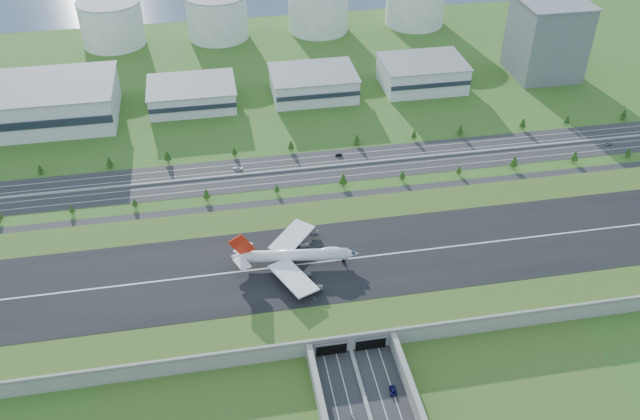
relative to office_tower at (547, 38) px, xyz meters
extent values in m
plane|color=#3B581B|center=(-200.00, -195.00, -27.50)|extent=(1200.00, 1200.00, 0.00)
cube|color=gray|center=(-200.00, -195.00, -23.50)|extent=(520.00, 100.00, 8.00)
cube|color=#466021|center=(-200.00, -195.00, -19.42)|extent=(520.00, 100.00, 0.16)
cube|color=black|center=(-200.00, -195.00, -19.28)|extent=(520.00, 58.00, 0.12)
cube|color=silver|center=(-200.00, -195.00, -19.20)|extent=(520.00, 0.90, 0.02)
cube|color=gray|center=(-200.00, -244.40, -18.90)|extent=(520.00, 1.20, 1.20)
cube|color=black|center=(-208.50, -245.20, -24.30)|extent=(13.00, 1.20, 6.00)
cube|color=black|center=(-191.50, -245.20, -24.30)|extent=(13.00, 1.20, 6.00)
cube|color=#28282B|center=(-200.00, -100.00, -27.44)|extent=(560.00, 36.00, 0.12)
cylinder|color=#3D2819|center=(-365.86, -122.00, -26.16)|extent=(0.50, 0.50, 2.68)
cylinder|color=#3D2819|center=(-328.27, -122.00, -26.50)|extent=(0.50, 0.50, 2.00)
cone|color=black|center=(-328.27, -122.00, -23.95)|extent=(3.11, 3.11, 4.00)
cylinder|color=#3D2819|center=(-294.87, -122.00, -26.46)|extent=(0.50, 0.50, 2.08)
cone|color=black|center=(-294.87, -122.00, -23.80)|extent=(3.24, 3.24, 4.17)
cylinder|color=#3D2819|center=(-255.66, -122.00, -26.22)|extent=(0.50, 0.50, 2.56)
cone|color=black|center=(-255.66, -122.00, -22.95)|extent=(3.98, 3.98, 5.12)
cylinder|color=#3D2819|center=(-216.15, -122.00, -26.50)|extent=(0.50, 0.50, 1.99)
cone|color=black|center=(-216.15, -122.00, -23.96)|extent=(3.10, 3.10, 3.99)
cylinder|color=#3D2819|center=(-177.73, -122.00, -26.01)|extent=(0.50, 0.50, 2.98)
cone|color=black|center=(-177.73, -122.00, -22.20)|extent=(4.64, 4.64, 5.96)
cylinder|color=#3D2819|center=(-142.49, -122.00, -26.36)|extent=(0.50, 0.50, 2.28)
cone|color=black|center=(-142.49, -122.00, -23.44)|extent=(3.55, 3.55, 4.56)
cylinder|color=#3D2819|center=(-107.90, -122.00, -26.49)|extent=(0.50, 0.50, 2.02)
cone|color=black|center=(-107.90, -122.00, -23.91)|extent=(3.14, 3.14, 4.04)
cylinder|color=#3D2819|center=(-73.70, -122.00, -25.97)|extent=(0.50, 0.50, 3.06)
cone|color=black|center=(-73.70, -122.00, -22.07)|extent=(4.75, 4.75, 6.11)
cylinder|color=#3D2819|center=(-34.90, -122.00, -26.04)|extent=(0.50, 0.50, 2.93)
cone|color=black|center=(-34.90, -122.00, -22.29)|extent=(4.56, 4.56, 5.86)
cylinder|color=#3D2819|center=(0.81, -122.00, -26.41)|extent=(0.50, 0.50, 2.18)
cone|color=black|center=(0.81, -122.00, -23.62)|extent=(3.39, 3.39, 4.36)
cylinder|color=#3D2819|center=(-351.07, -78.00, -26.37)|extent=(0.50, 0.50, 2.25)
cone|color=black|center=(-351.07, -78.00, -23.49)|extent=(3.51, 3.51, 4.51)
cylinder|color=#3D2819|center=(-311.28, -78.00, -26.21)|extent=(0.50, 0.50, 2.59)
cone|color=black|center=(-311.28, -78.00, -22.90)|extent=(4.03, 4.03, 5.18)
cylinder|color=#3D2819|center=(-277.07, -78.00, -26.11)|extent=(0.50, 0.50, 2.79)
cone|color=black|center=(-277.07, -78.00, -22.54)|extent=(4.34, 4.34, 5.58)
cylinder|color=#3D2819|center=(-236.65, -78.00, -26.44)|extent=(0.50, 0.50, 2.12)
cone|color=black|center=(-236.65, -78.00, -23.74)|extent=(3.29, 3.29, 4.23)
cylinder|color=#3D2819|center=(-201.61, -78.00, -26.26)|extent=(0.50, 0.50, 2.48)
cone|color=black|center=(-201.61, -78.00, -23.10)|extent=(3.85, 3.85, 4.95)
cylinder|color=#3D2819|center=(-159.72, -78.00, -26.24)|extent=(0.50, 0.50, 2.53)
cone|color=black|center=(-159.72, -78.00, -23.00)|extent=(3.94, 3.94, 5.06)
cylinder|color=#3D2819|center=(-122.35, -78.00, -26.34)|extent=(0.50, 0.50, 2.32)
cone|color=black|center=(-122.35, -78.00, -23.38)|extent=(3.60, 3.60, 4.63)
cylinder|color=#3D2819|center=(-91.51, -78.00, -26.19)|extent=(0.50, 0.50, 2.61)
cone|color=black|center=(-91.51, -78.00, -22.86)|extent=(4.06, 4.06, 5.22)
cylinder|color=#3D2819|center=(-48.74, -78.00, -26.12)|extent=(0.50, 0.50, 2.76)
cone|color=black|center=(-48.74, -78.00, -22.60)|extent=(4.29, 4.29, 5.52)
cylinder|color=#3D2819|center=(-17.74, -78.00, -26.22)|extent=(0.50, 0.50, 2.57)
cone|color=black|center=(-17.74, -78.00, -22.93)|extent=(4.00, 4.00, 5.14)
cylinder|color=#3D2819|center=(23.14, -78.00, -26.18)|extent=(0.50, 0.50, 2.65)
cone|color=black|center=(23.14, -78.00, -22.79)|extent=(4.12, 4.12, 5.29)
cube|color=silver|center=(-370.00, -10.00, -15.00)|extent=(120.00, 60.00, 25.00)
cube|color=silver|center=(-260.00, -5.00, -20.00)|extent=(58.00, 42.00, 15.00)
cube|color=silver|center=(-175.00, -5.00, -19.00)|extent=(58.00, 42.00, 17.00)
cube|color=silver|center=(-95.00, -5.00, -18.00)|extent=(58.00, 42.00, 19.00)
cube|color=slate|center=(0.00, 0.00, 0.00)|extent=(46.00, 46.00, 55.00)
cylinder|color=silver|center=(-320.00, 115.00, -10.00)|extent=(50.00, 50.00, 35.00)
cylinder|color=silver|center=(-235.00, 115.00, -10.00)|extent=(50.00, 50.00, 35.00)
cylinder|color=silver|center=(-150.00, 115.00, -10.00)|extent=(50.00, 50.00, 35.00)
cylinder|color=silver|center=(-65.00, 115.00, -10.00)|extent=(50.00, 50.00, 35.00)
cylinder|color=white|center=(-215.62, -193.90, -14.16)|extent=(49.19, 11.83, 5.59)
cone|color=white|center=(-189.66, -197.27, -14.16)|extent=(7.64, 6.44, 5.59)
cone|color=white|center=(-241.59, -190.53, -13.81)|extent=(9.37, 6.66, 5.59)
ellipsoid|color=white|center=(-199.14, -196.04, -12.15)|extent=(12.37, 5.85, 3.44)
cube|color=white|center=(-219.26, -208.39, -15.03)|extent=(21.24, 28.54, 1.38)
cube|color=white|center=(-215.45, -178.96, -15.03)|extent=(25.41, 27.45, 1.38)
cylinder|color=#38383D|center=(-212.84, -204.82, -16.95)|extent=(4.84, 3.18, 2.62)
cylinder|color=#38383D|center=(-209.03, -215.00, -16.95)|extent=(4.84, 3.18, 2.62)
cylinder|color=#38383D|center=(-210.15, -184.05, -16.95)|extent=(4.84, 3.18, 2.62)
cylinder|color=#38383D|center=(-203.87, -175.18, -16.95)|extent=(4.84, 3.18, 2.62)
cube|color=white|center=(-241.46, -196.27, -13.11)|extent=(8.53, 10.88, 0.52)
cube|color=white|center=(-240.00, -185.02, -13.11)|extent=(9.99, 10.81, 0.52)
cube|color=red|center=(-240.73, -190.64, -7.17)|extent=(12.44, 2.38, 13.09)
cylinder|color=black|center=(-193.26, -196.80, -18.74)|extent=(1.66, 0.61, 1.66)
cylinder|color=black|center=(-219.45, -196.22, -18.74)|extent=(1.66, 0.61, 1.66)
cylinder|color=black|center=(-218.73, -190.68, -18.74)|extent=(1.66, 0.61, 1.66)
cylinder|color=black|center=(-224.64, -195.55, -18.74)|extent=(1.66, 0.61, 1.66)
cylinder|color=black|center=(-223.92, -190.01, -18.74)|extent=(1.66, 0.61, 1.66)
imported|color=#A2A3A7|center=(-206.22, -280.18, -26.65)|extent=(1.81, 4.31, 1.46)
imported|color=#0C0D40|center=(-187.99, -269.22, -26.60)|extent=(3.16, 5.85, 1.56)
imported|color=black|center=(-173.70, -89.43, -26.67)|extent=(4.41, 1.80, 1.42)
imported|color=#9D9EA1|center=(-2.98, -106.54, -26.66)|extent=(5.58, 3.43, 1.44)
imported|color=silver|center=(-236.21, -93.70, -26.56)|extent=(6.07, 3.88, 1.64)
camera|label=1|loc=(-248.01, -436.88, 192.87)|focal=38.00mm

